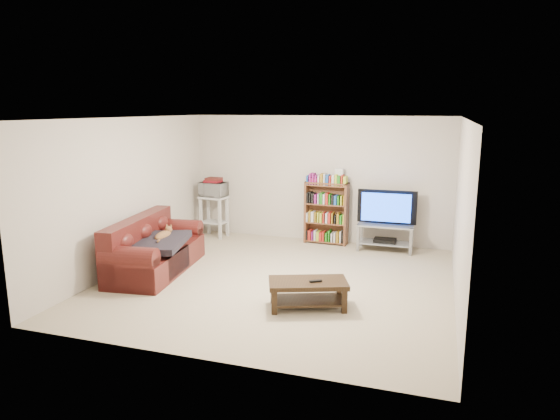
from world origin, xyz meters
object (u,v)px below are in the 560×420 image
at_px(sofa, 152,252).
at_px(coffee_table, 308,289).
at_px(tv_stand, 385,233).
at_px(bookshelf, 326,212).

distance_m(sofa, coffee_table, 2.80).
distance_m(sofa, tv_stand, 4.09).
relative_size(sofa, bookshelf, 1.78).
height_order(tv_stand, bookshelf, bookshelf).
distance_m(sofa, bookshelf, 3.35).
height_order(sofa, tv_stand, sofa).
relative_size(sofa, coffee_table, 1.88).
relative_size(coffee_table, tv_stand, 1.14).
height_order(sofa, bookshelf, bookshelf).
height_order(sofa, coffee_table, sofa).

